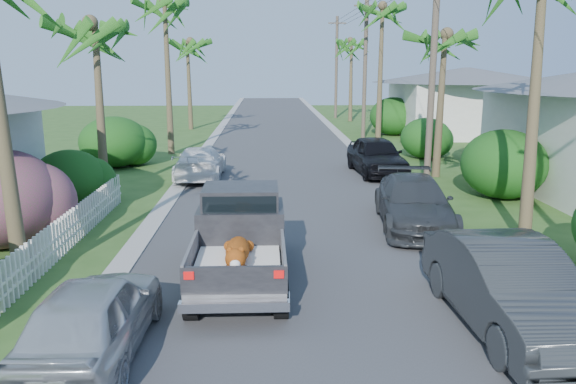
{
  "coord_description": "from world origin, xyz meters",
  "views": [
    {
      "loc": [
        -0.78,
        -8.7,
        4.74
      ],
      "look_at": [
        -0.21,
        6.06,
        1.4
      ],
      "focal_mm": 35.0,
      "sensor_mm": 36.0,
      "label": 1
    }
  ],
  "objects_px": {
    "pickup_truck": "(241,234)",
    "parked_car_rn": "(509,287)",
    "parked_car_lf": "(201,163)",
    "palm_r_d": "(352,41)",
    "parked_car_rf": "(376,156)",
    "utility_pole_b": "(433,69)",
    "parked_car_ln": "(93,317)",
    "palm_l_c": "(164,3)",
    "palm_r_b": "(445,35)",
    "parked_car_rm": "(414,203)",
    "palm_l_b": "(94,24)",
    "utility_pole_d": "(336,67)",
    "palm_l_d": "(187,41)",
    "palm_r_c": "(383,7)",
    "utility_pole_c": "(365,68)",
    "house_right_far": "(465,104)"
  },
  "relations": [
    {
      "from": "palm_r_d",
      "to": "parked_car_rf",
      "type": "bearing_deg",
      "value": -95.67
    },
    {
      "from": "parked_car_rm",
      "to": "palm_l_d",
      "type": "bearing_deg",
      "value": 116.71
    },
    {
      "from": "palm_r_c",
      "to": "palm_r_d",
      "type": "relative_size",
      "value": 1.17
    },
    {
      "from": "palm_l_b",
      "to": "palm_r_c",
      "type": "bearing_deg",
      "value": 47.12
    },
    {
      "from": "parked_car_rn",
      "to": "utility_pole_b",
      "type": "distance_m",
      "value": 13.05
    },
    {
      "from": "pickup_truck",
      "to": "palm_l_b",
      "type": "height_order",
      "value": "palm_l_b"
    },
    {
      "from": "pickup_truck",
      "to": "parked_car_lf",
      "type": "bearing_deg",
      "value": 100.94
    },
    {
      "from": "parked_car_rm",
      "to": "utility_pole_c",
      "type": "relative_size",
      "value": 0.56
    },
    {
      "from": "palm_l_c",
      "to": "utility_pole_c",
      "type": "distance_m",
      "value": 13.47
    },
    {
      "from": "parked_car_rm",
      "to": "palm_r_c",
      "type": "distance_m",
      "value": 20.22
    },
    {
      "from": "pickup_truck",
      "to": "house_right_far",
      "type": "xyz_separation_m",
      "value": [
        14.38,
        26.48,
        1.11
      ]
    },
    {
      "from": "palm_l_b",
      "to": "utility_pole_c",
      "type": "relative_size",
      "value": 0.82
    },
    {
      "from": "parked_car_lf",
      "to": "utility_pole_c",
      "type": "bearing_deg",
      "value": -124.57
    },
    {
      "from": "palm_r_c",
      "to": "pickup_truck",
      "type": "bearing_deg",
      "value": -108.63
    },
    {
      "from": "utility_pole_d",
      "to": "palm_r_c",
      "type": "bearing_deg",
      "value": -87.98
    },
    {
      "from": "parked_car_lf",
      "to": "palm_l_c",
      "type": "height_order",
      "value": "palm_l_c"
    },
    {
      "from": "parked_car_rn",
      "to": "palm_l_b",
      "type": "distance_m",
      "value": 16.28
    },
    {
      "from": "parked_car_rf",
      "to": "palm_r_c",
      "type": "relative_size",
      "value": 0.51
    },
    {
      "from": "parked_car_ln",
      "to": "palm_r_b",
      "type": "relative_size",
      "value": 0.57
    },
    {
      "from": "parked_car_ln",
      "to": "house_right_far",
      "type": "relative_size",
      "value": 0.46
    },
    {
      "from": "palm_r_b",
      "to": "palm_r_d",
      "type": "relative_size",
      "value": 0.9
    },
    {
      "from": "parked_car_rn",
      "to": "palm_r_c",
      "type": "distance_m",
      "value": 26.48
    },
    {
      "from": "parked_car_ln",
      "to": "palm_l_c",
      "type": "distance_m",
      "value": 23.31
    },
    {
      "from": "palm_r_b",
      "to": "palm_l_b",
      "type": "bearing_deg",
      "value": -167.38
    },
    {
      "from": "parked_car_rf",
      "to": "utility_pole_b",
      "type": "bearing_deg",
      "value": -64.89
    },
    {
      "from": "pickup_truck",
      "to": "palm_r_c",
      "type": "relative_size",
      "value": 0.54
    },
    {
      "from": "palm_l_d",
      "to": "utility_pole_d",
      "type": "distance_m",
      "value": 15.19
    },
    {
      "from": "parked_car_rn",
      "to": "palm_r_b",
      "type": "distance_m",
      "value": 15.51
    },
    {
      "from": "parked_car_lf",
      "to": "utility_pole_b",
      "type": "distance_m",
      "value": 10.2
    },
    {
      "from": "house_right_far",
      "to": "palm_l_b",
      "type": "bearing_deg",
      "value": -137.73
    },
    {
      "from": "palm_l_b",
      "to": "palm_l_d",
      "type": "bearing_deg",
      "value": 89.22
    },
    {
      "from": "parked_car_rf",
      "to": "palm_l_b",
      "type": "distance_m",
      "value": 12.67
    },
    {
      "from": "pickup_truck",
      "to": "palm_r_c",
      "type": "xyz_separation_m",
      "value": [
        7.58,
        22.48,
        7.1
      ]
    },
    {
      "from": "parked_car_rf",
      "to": "utility_pole_c",
      "type": "distance_m",
      "value": 12.95
    },
    {
      "from": "parked_car_ln",
      "to": "palm_r_b",
      "type": "xyz_separation_m",
      "value": [
        10.26,
        15.04,
        5.25
      ]
    },
    {
      "from": "parked_car_lf",
      "to": "palm_r_d",
      "type": "bearing_deg",
      "value": -111.28
    },
    {
      "from": "parked_car_rn",
      "to": "palm_l_c",
      "type": "relative_size",
      "value": 0.53
    },
    {
      "from": "house_right_far",
      "to": "utility_pole_c",
      "type": "bearing_deg",
      "value": -164.88
    },
    {
      "from": "pickup_truck",
      "to": "parked_car_rn",
      "type": "height_order",
      "value": "pickup_truck"
    },
    {
      "from": "parked_car_lf",
      "to": "palm_r_d",
      "type": "distance_m",
      "value": 27.64
    },
    {
      "from": "utility_pole_d",
      "to": "palm_l_d",
      "type": "bearing_deg",
      "value": -143.36
    },
    {
      "from": "utility_pole_d",
      "to": "palm_r_b",
      "type": "bearing_deg",
      "value": -87.95
    },
    {
      "from": "palm_l_d",
      "to": "palm_r_c",
      "type": "bearing_deg",
      "value": -32.21
    },
    {
      "from": "pickup_truck",
      "to": "utility_pole_d",
      "type": "distance_m",
      "value": 40.25
    },
    {
      "from": "parked_car_ln",
      "to": "parked_car_rn",
      "type": "bearing_deg",
      "value": -173.02
    },
    {
      "from": "parked_car_rn",
      "to": "palm_r_b",
      "type": "height_order",
      "value": "palm_r_b"
    },
    {
      "from": "utility_pole_c",
      "to": "parked_car_lf",
      "type": "bearing_deg",
      "value": -125.28
    },
    {
      "from": "parked_car_rm",
      "to": "palm_l_b",
      "type": "bearing_deg",
      "value": 161.89
    },
    {
      "from": "parked_car_rn",
      "to": "utility_pole_b",
      "type": "height_order",
      "value": "utility_pole_b"
    },
    {
      "from": "parked_car_rm",
      "to": "parked_car_rn",
      "type": "bearing_deg",
      "value": -84.05
    }
  ]
}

